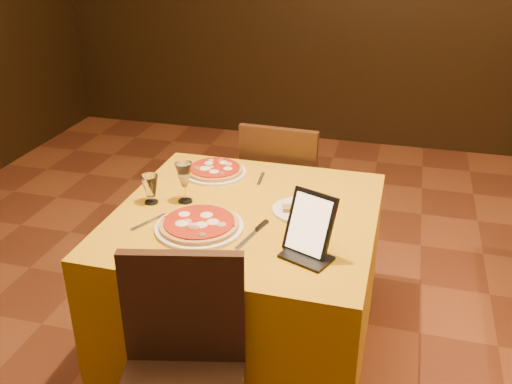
% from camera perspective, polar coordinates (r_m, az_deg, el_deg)
% --- Properties ---
extents(main_table, '(1.10, 1.10, 0.75)m').
position_cam_1_polar(main_table, '(2.64, -0.95, -9.20)').
color(main_table, '#C0870C').
rests_on(main_table, floor).
extents(chair_main_far, '(0.47, 0.47, 0.91)m').
position_cam_1_polar(chair_main_far, '(3.29, 3.01, -0.04)').
color(chair_main_far, black).
rests_on(chair_main_far, floor).
extents(pizza_near, '(0.36, 0.36, 0.03)m').
position_cam_1_polar(pizza_near, '(2.32, -5.69, -3.34)').
color(pizza_near, white).
rests_on(pizza_near, main_table).
extents(pizza_far, '(0.31, 0.31, 0.03)m').
position_cam_1_polar(pizza_far, '(2.80, -4.13, 2.13)').
color(pizza_far, white).
rests_on(pizza_far, main_table).
extents(cutlet_dish, '(0.24, 0.24, 0.03)m').
position_cam_1_polar(cutlet_dish, '(2.44, 4.46, -1.72)').
color(cutlet_dish, white).
rests_on(cutlet_dish, main_table).
extents(wine_glass, '(0.10, 0.10, 0.19)m').
position_cam_1_polar(wine_glass, '(2.51, -7.18, 0.98)').
color(wine_glass, '#CBCF75').
rests_on(wine_glass, main_table).
extents(water_glass, '(0.08, 0.08, 0.13)m').
position_cam_1_polar(water_glass, '(2.53, -10.51, 0.25)').
color(water_glass, white).
rests_on(water_glass, main_table).
extents(tablet, '(0.21, 0.16, 0.23)m').
position_cam_1_polar(tablet, '(2.11, 5.41, -3.19)').
color(tablet, black).
rests_on(tablet, main_table).
extents(knife, '(0.07, 0.23, 0.01)m').
position_cam_1_polar(knife, '(2.26, -0.45, -4.40)').
color(knife, silver).
rests_on(knife, main_table).
extents(fork_near, '(0.10, 0.17, 0.01)m').
position_cam_1_polar(fork_near, '(2.40, -10.67, -2.99)').
color(fork_near, silver).
rests_on(fork_near, main_table).
extents(fork_far, '(0.03, 0.15, 0.01)m').
position_cam_1_polar(fork_far, '(2.74, 0.50, 1.34)').
color(fork_far, '#A5A6AB').
rests_on(fork_far, main_table).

